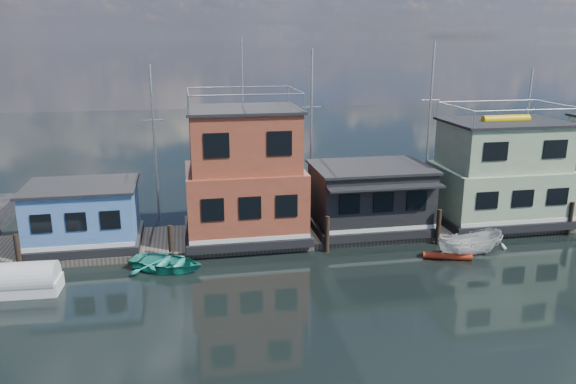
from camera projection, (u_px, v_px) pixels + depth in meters
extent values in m
plane|color=black|center=(464.00, 320.00, 25.21)|extent=(160.00, 160.00, 0.00)
cube|color=#595147|center=(376.00, 229.00, 36.52)|extent=(48.00, 5.00, 0.40)
cube|color=black|center=(86.00, 240.00, 33.23)|extent=(6.40, 4.90, 0.50)
cube|color=#5182C7|center=(83.00, 212.00, 32.76)|extent=(6.00, 4.50, 3.00)
cube|color=black|center=(80.00, 186.00, 32.34)|extent=(6.30, 4.80, 0.16)
cube|color=black|center=(246.00, 230.00, 34.90)|extent=(7.40, 5.90, 0.50)
cube|color=#9A432C|center=(245.00, 198.00, 34.34)|extent=(7.00, 5.50, 3.74)
cube|color=#9A432C|center=(244.00, 140.00, 33.38)|extent=(6.30, 4.95, 3.46)
cube|color=black|center=(243.00, 109.00, 32.89)|extent=(6.65, 5.23, 0.16)
cylinder|color=silver|center=(242.00, 73.00, 32.34)|extent=(0.08, 0.08, 4.00)
cube|color=black|center=(369.00, 223.00, 36.31)|extent=(7.40, 5.40, 0.50)
cube|color=black|center=(370.00, 194.00, 35.79)|extent=(7.00, 5.00, 3.40)
cube|color=black|center=(371.00, 167.00, 35.32)|extent=(7.30, 5.30, 0.16)
cube|color=black|center=(386.00, 187.00, 32.82)|extent=(7.00, 1.20, 0.12)
cube|color=black|center=(496.00, 215.00, 37.90)|extent=(8.40, 5.90, 0.50)
cube|color=#99B78B|center=(499.00, 189.00, 37.42)|extent=(8.00, 5.50, 3.12)
cube|color=#99B78B|center=(503.00, 145.00, 36.62)|extent=(7.20, 4.95, 2.88)
cube|color=black|center=(506.00, 122.00, 36.21)|extent=(7.60, 5.23, 0.16)
cylinder|color=#E7B808|center=(506.00, 119.00, 36.17)|extent=(3.20, 0.56, 0.56)
cylinder|color=#2D2116|center=(18.00, 254.00, 29.93)|extent=(0.28, 0.28, 2.20)
cylinder|color=#2D2116|center=(171.00, 244.00, 31.34)|extent=(0.28, 0.28, 2.20)
cylinder|color=#2D2116|center=(327.00, 234.00, 32.92)|extent=(0.28, 0.28, 2.20)
cylinder|color=#2D2116|center=(438.00, 227.00, 34.16)|extent=(0.28, 0.28, 2.20)
cylinder|color=#2D2116|center=(570.00, 219.00, 35.75)|extent=(0.28, 0.28, 2.20)
cylinder|color=silver|center=(155.00, 143.00, 38.39)|extent=(0.16, 0.16, 10.50)
cylinder|color=silver|center=(153.00, 120.00, 37.97)|extent=(1.40, 0.06, 0.06)
cylinder|color=silver|center=(311.00, 131.00, 40.20)|extent=(0.16, 0.16, 11.50)
cylinder|color=silver|center=(311.00, 107.00, 39.74)|extent=(1.40, 0.06, 0.06)
cylinder|color=silver|center=(429.00, 124.00, 41.72)|extent=(0.16, 0.16, 12.00)
cylinder|color=silver|center=(431.00, 100.00, 41.24)|extent=(1.40, 0.06, 0.06)
cylinder|color=silver|center=(525.00, 134.00, 43.39)|extent=(0.16, 0.16, 10.00)
cylinder|color=silver|center=(527.00, 115.00, 42.99)|extent=(1.40, 0.06, 0.06)
cylinder|color=#B82E13|center=(447.00, 256.00, 32.02)|extent=(2.71, 1.25, 0.40)
imported|color=beige|center=(493.00, 238.00, 33.97)|extent=(2.45, 2.30, 1.03)
cube|color=silver|center=(16.00, 287.00, 27.73)|extent=(4.29, 1.79, 0.70)
cylinder|color=silver|center=(15.00, 279.00, 27.62)|extent=(4.09, 1.89, 1.71)
imported|color=teal|center=(167.00, 262.00, 30.53)|extent=(5.02, 4.48, 0.86)
imported|color=silver|center=(469.00, 245.00, 32.19)|extent=(4.03, 1.69, 1.53)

